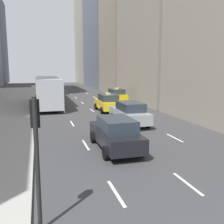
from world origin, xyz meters
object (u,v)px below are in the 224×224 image
Objects in this scene: taxi_lead at (108,103)px; traffic_light_pole at (36,142)px; taxi_second at (116,95)px; sedan_silver_behind at (116,133)px; sedan_black_near at (129,113)px; city_bus at (48,91)px.

traffic_light_pole reaches higher than taxi_lead.
taxi_lead and taxi_second have the same top height.
sedan_silver_behind is 7.47m from traffic_light_pole.
sedan_black_near is 6.36m from sedan_silver_behind.
city_bus is at bearing 137.26° from taxi_lead.
city_bus is at bearing 99.18° from sedan_silver_behind.
taxi_second reaches higher than sedan_black_near.
city_bus reaches higher than sedan_black_near.
city_bus is (-2.81, 17.39, 0.91)m from sedan_silver_behind.
sedan_silver_behind is (-5.60, -18.59, 0.00)m from taxi_second.
taxi_lead is 19.63m from traffic_light_pole.
traffic_light_pole is (-6.75, -11.86, 1.52)m from sedan_black_near.
city_bus is 3.23× the size of traffic_light_pole.
taxi_lead is 6.97m from taxi_second.
taxi_second reaches higher than sedan_silver_behind.
taxi_second is 19.41m from sedan_silver_behind.
taxi_second is 0.91× the size of sedan_silver_behind.
city_bus is at bearing 87.23° from traffic_light_pole.
sedan_silver_behind is at bearing -116.13° from sedan_black_near.
sedan_black_near is (-2.80, -12.88, 0.01)m from taxi_second.
city_bus is at bearing -171.91° from taxi_second.
sedan_silver_behind is at bearing -106.76° from taxi_second.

